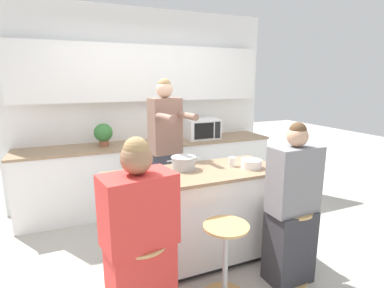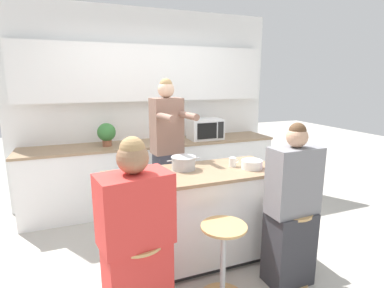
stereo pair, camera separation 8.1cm
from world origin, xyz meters
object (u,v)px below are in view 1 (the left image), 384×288
Objects in this scene: bar_stool_rightmost at (289,242)px; person_cooking at (166,157)px; microwave at (202,129)px; bar_stool_leftmost at (143,281)px; cooking_pot at (184,163)px; juice_carton at (274,160)px; coffee_cup_near at (232,162)px; kitchen_island at (195,216)px; banana_bunch at (128,176)px; fruit_bowl at (251,164)px; potted_plant at (103,133)px; bar_stool_center at (225,261)px; person_seated_near at (292,213)px; person_wrapped_blanket at (140,243)px.

person_cooking is at bearing 119.72° from bar_stool_rightmost.
bar_stool_leftmost is at bearing -124.52° from microwave.
juice_carton reaches higher than cooking_pot.
bar_stool_leftmost is 6.31× the size of coffee_cup_near.
coffee_cup_near is at bearing 144.86° from juice_carton.
kitchen_island is at bearing -176.80° from coffee_cup_near.
kitchen_island is 2.53× the size of bar_stool_rightmost.
juice_carton reaches higher than banana_bunch.
potted_plant is at bearing 126.89° from fruit_bowl.
cooking_pot is at bearing 136.56° from bar_stool_rightmost.
juice_carton reaches higher than bar_stool_center.
person_seated_near is 2.09m from microwave.
banana_bunch is at bearing 169.61° from juice_carton.
potted_plant is at bearing 89.43° from bar_stool_leftmost.
cooking_pot is at bearing -98.12° from person_cooking.
person_cooking is 1.48m from person_seated_near.
person_cooking is 17.07× the size of coffee_cup_near.
kitchen_island is 0.89m from person_seated_near.
banana_bunch is 0.74× the size of juice_carton.
microwave is (0.74, 1.44, 0.58)m from kitchen_island.
bar_stool_leftmost is 1.50m from person_cooking.
fruit_bowl is (-0.08, 0.50, 0.31)m from person_seated_near.
potted_plant is (-1.05, 1.46, 0.12)m from coffee_cup_near.
cooking_pot reaches higher than bar_stool_center.
fruit_bowl is at bearing -96.94° from microwave.
microwave is at bearing 58.67° from cooking_pot.
bar_stool_center is 1.06m from banana_bunch.
kitchen_island is at bearing -117.19° from microwave.
cooking_pot reaches higher than bar_stool_rightmost.
person_cooking is 1.11m from microwave.
cooking_pot is at bearing 39.70° from person_wrapped_blanket.
bar_stool_leftmost is 1.00× the size of bar_stool_rightmost.
fruit_bowl is at bearing 42.22° from bar_stool_center.
person_cooking is 1.20m from juice_carton.
person_wrapped_blanket is 4.27× the size of cooking_pot.
fruit_bowl is 0.42× the size of microwave.
person_cooking reaches higher than coffee_cup_near.
juice_carton is at bearing 28.18° from bar_stool_center.
microwave is (0.74, 2.04, 0.70)m from bar_stool_center.
cooking_pot is 0.66m from fruit_bowl.
person_seated_near is at bearing -104.98° from juice_carton.
bar_stool_rightmost is at bearing -77.51° from fruit_bowl.
person_seated_near is 2.99× the size of microwave.
person_seated_near is 1.43m from banana_bunch.
coffee_cup_near is at bearing 56.71° from bar_stool_center.
juice_carton is at bearing 15.32° from bar_stool_leftmost.
potted_plant reaches higher than juice_carton.
fruit_bowl is at bearing -59.13° from person_cooking.
banana_bunch is at bearing -137.97° from person_cooking.
juice_carton is at bearing -90.04° from microwave.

